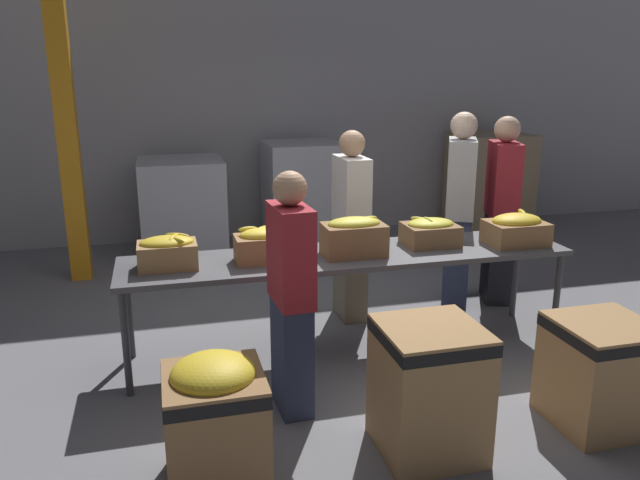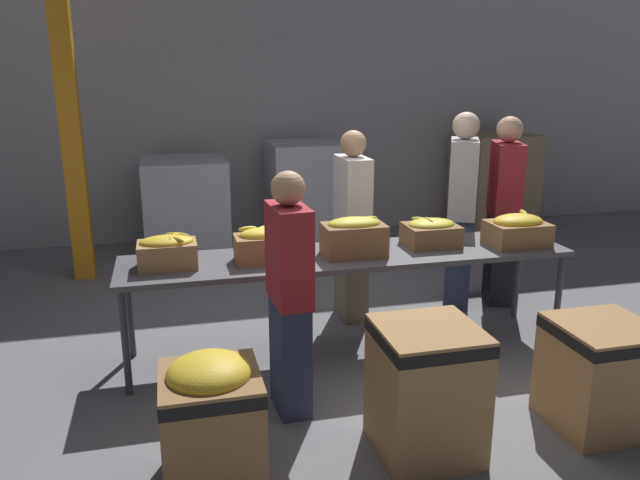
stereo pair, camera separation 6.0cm
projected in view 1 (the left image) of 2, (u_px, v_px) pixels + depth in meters
The scene contains 19 objects.
ground_plane at pixel (347, 350), 4.92m from camera, with size 30.00×30.00×0.00m, color slate.
wall_back at pixel (262, 80), 7.85m from camera, with size 16.00×0.08×4.00m.
sorting_table at pixel (349, 260), 4.72m from camera, with size 3.39×0.72×0.79m.
banana_box_0 at pixel (168, 251), 4.34m from camera, with size 0.41×0.28×0.24m.
banana_box_1 at pixel (262, 245), 4.48m from camera, with size 0.39×0.26×0.26m.
banana_box_2 at pixel (354, 236), 4.63m from camera, with size 0.46×0.29×0.29m.
banana_box_3 at pixel (430, 232), 4.91m from camera, with size 0.41×0.33×0.23m.
banana_box_4 at pixel (516, 229), 4.92m from camera, with size 0.45×0.34×0.26m.
volunteer_0 at pixel (351, 227), 5.37m from camera, with size 0.22×0.44×1.65m.
volunteer_1 at pixel (501, 212), 5.76m from camera, with size 0.37×0.51×1.73m.
volunteer_2 at pixel (459, 211), 5.67m from camera, with size 0.42×0.53×1.78m.
volunteer_3 at pixel (291, 296), 3.87m from camera, with size 0.23×0.43×1.56m.
donation_bin_0 at pixel (215, 418), 3.24m from camera, with size 0.52×0.52×0.73m.
donation_bin_1 at pixel (429, 385), 3.53m from camera, with size 0.56×0.56×0.77m.
donation_bin_2 at pixel (601, 369), 3.83m from camera, with size 0.57×0.57×0.67m.
support_pillar at pixel (62, 83), 6.07m from camera, with size 0.20×0.20×4.00m.
pallet_stack_0 at pixel (183, 210), 7.21m from camera, with size 1.02×1.02×1.14m.
pallet_stack_1 at pixel (489, 184), 8.28m from camera, with size 0.98×0.98×1.32m.
pallet_stack_2 at pixel (303, 195), 7.69m from camera, with size 0.98×0.98×1.28m.
Camera 1 is at (-1.35, -4.30, 2.15)m, focal length 35.00 mm.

